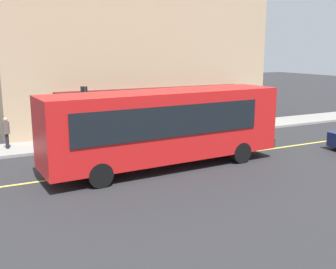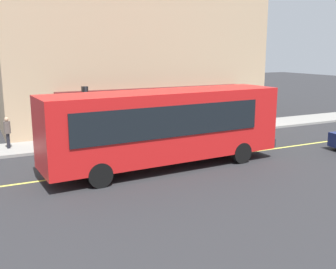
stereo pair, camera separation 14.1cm
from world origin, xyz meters
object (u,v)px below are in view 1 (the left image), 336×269
Objects in this scene: bus at (166,125)px; pedestrian_waiting at (6,130)px; pedestrian_at_corner at (118,118)px; car_silver at (224,126)px; traffic_light at (85,102)px.

pedestrian_waiting is (-6.14, 6.46, -0.83)m from bus.
pedestrian_waiting is at bearing -172.99° from pedestrian_at_corner.
car_silver is 12.29m from pedestrian_waiting.
pedestrian_at_corner is 1.03× the size of pedestrian_waiting.
pedestrian_waiting reaches higher than car_silver.
pedestrian_at_corner reaches higher than car_silver.
pedestrian_at_corner reaches higher than pedestrian_waiting.
bus is 2.57× the size of car_silver.
bus is 6.54× the size of pedestrian_at_corner.
pedestrian_waiting is at bearing 165.92° from traffic_light.
bus is at bearing -46.45° from pedestrian_waiting.
traffic_light is 0.73× the size of car_silver.
bus is at bearing -68.40° from traffic_light.
bus is at bearing -146.43° from car_silver.
pedestrian_waiting is at bearing 133.55° from bus.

